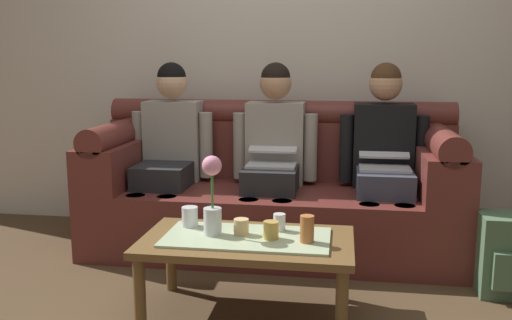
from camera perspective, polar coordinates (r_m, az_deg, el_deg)
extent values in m
cube|color=beige|center=(4.14, 2.79, 13.10)|extent=(6.00, 0.12, 2.90)
cube|color=maroon|center=(3.68, 1.62, -6.05)|extent=(2.36, 0.88, 0.42)
cube|color=maroon|center=(3.91, 2.26, 1.07)|extent=(2.36, 0.22, 0.40)
cylinder|color=maroon|center=(3.88, 2.29, 4.78)|extent=(2.36, 0.18, 0.18)
cube|color=maroon|center=(3.87, -13.83, -0.23)|extent=(0.28, 0.88, 0.28)
cylinder|color=maroon|center=(3.84, -13.94, 2.49)|extent=(0.18, 0.88, 0.18)
cube|color=maroon|center=(3.62, 18.20, -1.14)|extent=(0.28, 0.88, 0.28)
cylinder|color=maroon|center=(3.59, 18.37, 1.75)|extent=(0.18, 0.88, 0.18)
cube|color=#232326|center=(3.71, -9.34, -1.53)|extent=(0.34, 0.40, 0.15)
cylinder|color=#232326|center=(3.57, -12.04, -6.78)|extent=(0.12, 0.12, 0.42)
cylinder|color=#232326|center=(3.51, -8.96, -7.00)|extent=(0.12, 0.12, 0.42)
cube|color=gray|center=(3.90, -8.33, 1.98)|extent=(0.38, 0.22, 0.54)
cylinder|color=gray|center=(3.94, -11.76, 1.67)|extent=(0.09, 0.09, 0.44)
cylinder|color=gray|center=(3.80, -5.11, 1.54)|extent=(0.09, 0.09, 0.44)
sphere|color=tan|center=(3.85, -8.57, 7.78)|extent=(0.21, 0.21, 0.21)
sphere|color=black|center=(3.84, -8.59, 8.37)|extent=(0.19, 0.19, 0.19)
cube|color=#232326|center=(3.56, 1.52, -1.90)|extent=(0.34, 0.40, 0.15)
cylinder|color=#232326|center=(3.39, -0.76, -7.47)|extent=(0.12, 0.12, 0.42)
cylinder|color=#232326|center=(3.37, 2.63, -7.63)|extent=(0.12, 0.12, 0.42)
cube|color=gray|center=(3.75, 2.00, 1.77)|extent=(0.38, 0.22, 0.54)
cylinder|color=gray|center=(3.75, -1.64, 1.46)|extent=(0.09, 0.09, 0.44)
cylinder|color=gray|center=(3.70, 5.55, 1.28)|extent=(0.09, 0.09, 0.44)
sphere|color=tan|center=(3.70, 2.01, 7.79)|extent=(0.21, 0.21, 0.21)
sphere|color=black|center=(3.70, 2.01, 8.41)|extent=(0.19, 0.19, 0.19)
cube|color=silver|center=(3.56, 1.57, -0.53)|extent=(0.31, 0.22, 0.02)
cube|color=silver|center=(3.68, 1.86, 1.53)|extent=(0.31, 0.21, 0.08)
cube|color=black|center=(3.67, 1.84, 1.46)|extent=(0.27, 0.18, 0.06)
cube|color=#383D4C|center=(3.54, 12.92, -2.23)|extent=(0.34, 0.40, 0.15)
cylinder|color=#383D4C|center=(3.35, 11.31, -7.90)|extent=(0.12, 0.12, 0.42)
cylinder|color=#383D4C|center=(3.37, 14.74, -7.95)|extent=(0.12, 0.12, 0.42)
cube|color=black|center=(3.74, 12.79, 1.48)|extent=(0.38, 0.22, 0.54)
cylinder|color=black|center=(3.69, 9.18, 1.18)|extent=(0.09, 0.09, 0.44)
cylinder|color=black|center=(3.73, 16.43, 0.98)|extent=(0.09, 0.09, 0.44)
sphere|color=tan|center=(3.68, 13.06, 7.52)|extent=(0.21, 0.21, 0.21)
sphere|color=#472D19|center=(3.68, 13.08, 8.14)|extent=(0.19, 0.19, 0.19)
cube|color=silver|center=(3.54, 12.95, -0.85)|extent=(0.31, 0.22, 0.02)
cube|color=silver|center=(3.68, 12.85, 1.18)|extent=(0.31, 0.20, 0.11)
cube|color=black|center=(3.67, 12.86, 1.09)|extent=(0.27, 0.17, 0.09)
cube|color=brown|center=(2.73, -0.93, -8.34)|extent=(1.02, 0.58, 0.04)
cube|color=#B2C69E|center=(2.72, -0.94, -7.86)|extent=(0.79, 0.41, 0.01)
cylinder|color=brown|center=(2.70, -11.75, -13.24)|extent=(0.06, 0.06, 0.36)
cylinder|color=brown|center=(2.54, 8.72, -14.65)|extent=(0.06, 0.06, 0.36)
cylinder|color=brown|center=(3.12, -8.63, -9.86)|extent=(0.06, 0.06, 0.36)
cylinder|color=brown|center=(2.98, 8.76, -10.79)|extent=(0.06, 0.06, 0.36)
cylinder|color=silver|center=(2.73, -4.43, -6.24)|extent=(0.09, 0.09, 0.13)
cylinder|color=#3D7538|center=(2.69, -4.48, -3.10)|extent=(0.01, 0.01, 0.18)
sphere|color=pink|center=(2.67, -4.51, -0.57)|extent=(0.10, 0.10, 0.10)
cylinder|color=gold|center=(2.67, 1.53, -7.15)|extent=(0.07, 0.07, 0.08)
cylinder|color=silver|center=(2.79, 2.39, -6.34)|extent=(0.06, 0.06, 0.09)
cylinder|color=#DBB77A|center=(2.73, -1.51, -6.80)|extent=(0.07, 0.07, 0.08)
cylinder|color=#B26633|center=(2.63, 5.21, -6.99)|extent=(0.07, 0.07, 0.13)
cylinder|color=silver|center=(2.88, -6.75, -5.74)|extent=(0.08, 0.08, 0.10)
cube|color=#4C6B4C|center=(3.30, 24.16, -8.78)|extent=(0.30, 0.24, 0.43)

